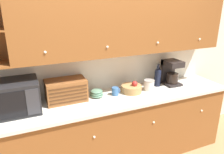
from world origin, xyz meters
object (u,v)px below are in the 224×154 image
at_px(microwave, 11,97).
at_px(coffee_maker, 171,72).
at_px(bread_box, 66,90).
at_px(fruit_basket, 132,88).
at_px(storage_canister, 149,85).
at_px(wine_bottle, 158,76).
at_px(bowl_stack_on_counter, 97,93).
at_px(mug, 115,91).

distance_m(microwave, coffee_maker, 2.04).
distance_m(bread_box, fruit_basket, 0.83).
height_order(storage_canister, wine_bottle, wine_bottle).
bearing_deg(wine_bottle, fruit_basket, -171.62).
xyz_separation_m(storage_canister, coffee_maker, (0.40, 0.08, 0.10)).
height_order(bowl_stack_on_counter, storage_canister, storage_canister).
bearing_deg(coffee_maker, wine_bottle, 177.36).
xyz_separation_m(microwave, wine_bottle, (1.83, 0.04, -0.03)).
bearing_deg(mug, storage_canister, -3.69).
distance_m(storage_canister, coffee_maker, 0.42).
distance_m(storage_canister, wine_bottle, 0.22).
xyz_separation_m(microwave, coffee_maker, (2.04, 0.03, 0.01)).
bearing_deg(bowl_stack_on_counter, wine_bottle, 1.17).
height_order(fruit_basket, wine_bottle, wine_bottle).
distance_m(bowl_stack_on_counter, storage_canister, 0.70).
relative_size(bowl_stack_on_counter, fruit_basket, 0.64).
xyz_separation_m(fruit_basket, wine_bottle, (0.43, 0.06, 0.09)).
relative_size(bread_box, wine_bottle, 1.51).
relative_size(bowl_stack_on_counter, coffee_maker, 0.48).
bearing_deg(mug, microwave, 178.98).
distance_m(bread_box, wine_bottle, 1.25).
bearing_deg(coffee_maker, microwave, -179.11).
height_order(mug, coffee_maker, coffee_maker).
bearing_deg(storage_canister, bowl_stack_on_counter, 173.95).
bearing_deg(coffee_maker, mug, -176.54).
height_order(microwave, bread_box, microwave).
xyz_separation_m(bowl_stack_on_counter, coffee_maker, (1.10, 0.01, 0.13)).
distance_m(bowl_stack_on_counter, fruit_basket, 0.46).
bearing_deg(fruit_basket, coffee_maker, 4.83).
xyz_separation_m(wine_bottle, coffee_maker, (0.21, -0.01, 0.04)).
distance_m(fruit_basket, coffee_maker, 0.66).
bearing_deg(fruit_basket, bowl_stack_on_counter, 174.31).
bearing_deg(storage_canister, mug, 176.31).
xyz_separation_m(bowl_stack_on_counter, wine_bottle, (0.89, 0.02, 0.09)).
height_order(bowl_stack_on_counter, fruit_basket, fruit_basket).
distance_m(bowl_stack_on_counter, coffee_maker, 1.11).
bearing_deg(bowl_stack_on_counter, storage_canister, -6.05).
height_order(bread_box, bowl_stack_on_counter, bread_box).
xyz_separation_m(fruit_basket, storage_canister, (0.24, -0.03, 0.02)).
height_order(microwave, storage_canister, microwave).
distance_m(microwave, bread_box, 0.58).
relative_size(mug, storage_canister, 0.73).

